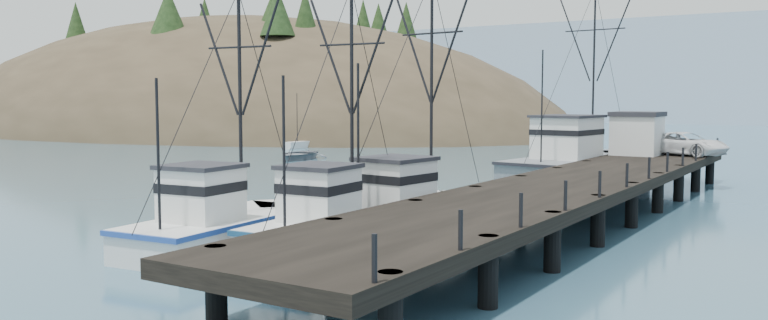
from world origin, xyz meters
TOP-DOWN VIEW (x-y plane):
  - ground at (0.00, 0.00)m, footprint 400.00×400.00m
  - pier at (14.00, 16.00)m, footprint 6.00×44.00m
  - headland at (-74.95, 78.61)m, footprint 134.80×78.00m
  - distant_ridge_far at (-40.00, 185.00)m, footprint 180.00×25.00m
  - moored_sailboats at (-32.48, 58.46)m, footprint 18.10×19.35m
  - trawler_near at (8.40, 5.45)m, footprint 3.81×9.98m
  - trawler_mid at (4.72, 3.20)m, footprint 4.13×10.10m
  - trawler_far at (9.18, 9.97)m, footprint 4.50×10.97m
  - work_vessel at (9.46, 31.20)m, footprint 6.40×16.14m
  - pier_shed at (12.73, 32.29)m, footprint 3.00×3.20m
  - pickup_truck at (15.46, 33.42)m, footprint 5.93×4.21m
  - motorboat at (-18.98, 36.63)m, footprint 5.69×6.83m

SIDE VIEW (x-z plane):
  - headland at x=-74.95m, z-range -30.05..20.95m
  - ground at x=0.00m, z-range 0.00..0.00m
  - distant_ridge_far at x=-40.00m, z-range -9.00..9.00m
  - motorboat at x=-18.98m, z-range -0.61..0.61m
  - moored_sailboats at x=-32.48m, z-range -2.84..3.51m
  - trawler_mid at x=4.72m, z-range -4.25..5.88m
  - trawler_near at x=8.40m, z-range -4.32..5.96m
  - trawler_far at x=9.18m, z-range -4.78..6.43m
  - work_vessel at x=9.46m, z-range -5.45..7.91m
  - pier at x=14.00m, z-range 0.69..2.69m
  - pickup_truck at x=15.46m, z-range 2.00..3.50m
  - pier_shed at x=12.73m, z-range 2.02..4.82m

